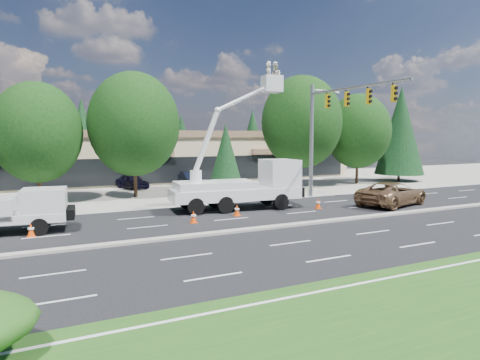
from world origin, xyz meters
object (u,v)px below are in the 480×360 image
utility_pickup (15,215)px  bucket_truck (247,177)px  signal_mast (329,121)px  minivan (392,194)px

utility_pickup → bucket_truck: 14.06m
signal_mast → utility_pickup: bearing=-173.9°
bucket_truck → utility_pickup: bearing=-168.0°
utility_pickup → bucket_truck: bucket_truck is taller
signal_mast → minivan: 7.15m
bucket_truck → minivan: (9.90, -3.31, -1.31)m
signal_mast → utility_pickup: (-21.42, -2.30, -5.14)m
signal_mast → utility_pickup: 22.14m
signal_mast → bucket_truck: 8.49m
utility_pickup → bucket_truck: size_ratio=0.61×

